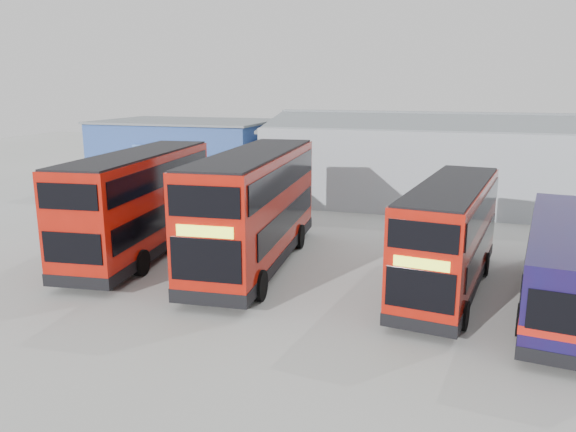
{
  "coord_description": "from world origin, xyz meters",
  "views": [
    {
      "loc": [
        5.5,
        -19.06,
        7.62
      ],
      "look_at": [
        -1.64,
        3.43,
        2.1
      ],
      "focal_mm": 35.0,
      "sensor_mm": 36.0,
      "label": 1
    }
  ],
  "objects": [
    {
      "name": "double_decker_centre",
      "position": [
        -2.91,
        2.74,
        2.44
      ],
      "size": [
        3.71,
        11.79,
        4.91
      ],
      "rotation": [
        0.0,
        0.0,
        0.08
      ],
      "color": "#AE1509",
      "rests_on": "ground"
    },
    {
      "name": "maintenance_shed",
      "position": [
        8.0,
        20.0,
        2.6
      ],
      "size": [
        30.5,
        12.0,
        5.89
      ],
      "color": "#989EA6",
      "rests_on": "ground"
    },
    {
      "name": "office_block",
      "position": [
        -14.0,
        17.99,
        2.58
      ],
      "size": [
        12.3,
        8.32,
        5.12
      ],
      "color": "navy",
      "rests_on": "ground"
    },
    {
      "name": "ground_plane",
      "position": [
        0.0,
        0.0,
        0.0
      ],
      "size": [
        120.0,
        120.0,
        0.0
      ],
      "primitive_type": "plane",
      "color": "#9A9A95",
      "rests_on": "ground"
    },
    {
      "name": "double_decker_right",
      "position": [
        5.12,
        1.96,
        2.06
      ],
      "size": [
        3.62,
        9.97,
        4.13
      ],
      "rotation": [
        0.0,
        0.0,
        -0.13
      ],
      "color": "#AE1509",
      "rests_on": "ground"
    },
    {
      "name": "double_decker_left",
      "position": [
        -8.41,
        2.58,
        2.34
      ],
      "size": [
        3.89,
        11.32,
        4.7
      ],
      "rotation": [
        0.0,
        0.0,
        3.25
      ],
      "color": "#AE1509",
      "rests_on": "ground"
    },
    {
      "name": "panel_van",
      "position": [
        -14.87,
        13.35,
        1.24
      ],
      "size": [
        3.45,
        5.43,
        2.22
      ],
      "rotation": [
        0.0,
        0.0,
        0.31
      ],
      "color": "white",
      "rests_on": "ground"
    },
    {
      "name": "single_decker_blue",
      "position": [
        9.12,
        1.48,
        1.51
      ],
      "size": [
        3.96,
        11.4,
        3.03
      ],
      "rotation": [
        0.0,
        0.0,
        3.01
      ],
      "color": "#110E3F",
      "rests_on": "ground"
    }
  ]
}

